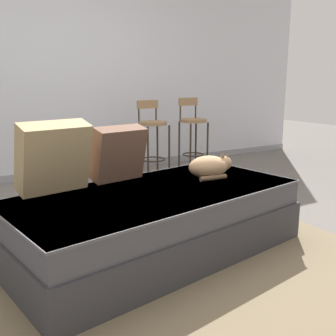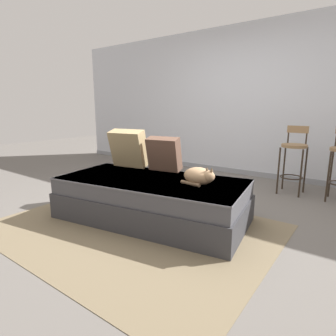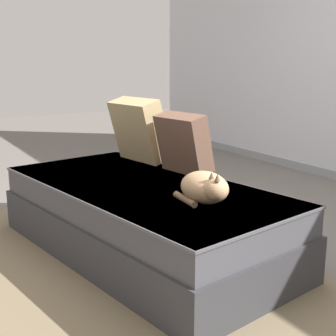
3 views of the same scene
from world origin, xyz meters
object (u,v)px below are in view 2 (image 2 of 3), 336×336
at_px(throw_pillow_corner, 129,148).
at_px(throw_pillow_middle, 164,154).
at_px(bar_stool_near_window, 294,154).
at_px(cat, 199,176).
at_px(couch, 152,199).

xyz_separation_m(throw_pillow_corner, throw_pillow_middle, (0.50, 0.08, -0.03)).
bearing_deg(throw_pillow_corner, bar_stool_near_window, 44.96).
relative_size(cat, bar_stool_near_window, 0.38).
distance_m(couch, throw_pillow_middle, 0.58).
height_order(throw_pillow_corner, cat, throw_pillow_corner).
relative_size(couch, throw_pillow_middle, 5.08).
bearing_deg(cat, throw_pillow_corner, 170.45).
bearing_deg(throw_pillow_middle, bar_stool_near_window, 53.90).
xyz_separation_m(couch, throw_pillow_corner, (-0.61, 0.30, 0.47)).
bearing_deg(couch, cat, 11.26).
bearing_deg(throw_pillow_middle, throw_pillow_corner, -170.83).
bearing_deg(cat, bar_stool_near_window, 75.24).
xyz_separation_m(couch, bar_stool_near_window, (1.01, 1.92, 0.33)).
height_order(throw_pillow_corner, throw_pillow_middle, throw_pillow_corner).
height_order(couch, cat, cat).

